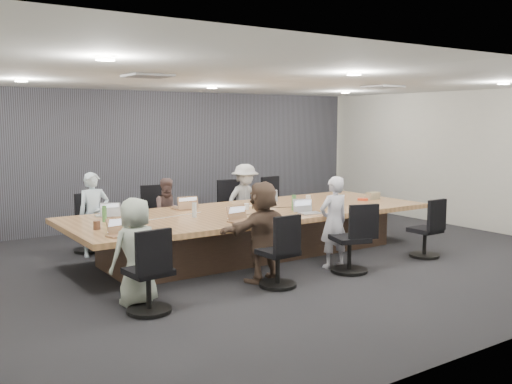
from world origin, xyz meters
TOP-DOWN VIEW (x-y plane):
  - floor at (0.00, 0.00)m, footprint 10.00×8.00m
  - ceiling at (0.00, 0.00)m, footprint 10.00×8.00m
  - wall_back at (0.00, 4.00)m, footprint 10.00×0.00m
  - wall_front at (0.00, -4.00)m, footprint 10.00×0.00m
  - wall_right at (5.00, 0.00)m, footprint 0.00×8.00m
  - curtain at (0.00, 3.92)m, footprint 9.80×0.04m
  - conference_table at (0.00, 0.50)m, footprint 6.00×2.20m
  - chair_0 at (-2.18, 2.20)m, footprint 0.61×0.61m
  - chair_1 at (-0.86, 2.20)m, footprint 0.66×0.66m
  - chair_2 at (0.73, 2.20)m, footprint 0.65×0.65m
  - chair_3 at (1.69, 2.20)m, footprint 0.66×0.66m
  - chair_4 at (-2.56, -1.20)m, footprint 0.59×0.59m
  - chair_5 at (-0.73, -1.20)m, footprint 0.55×0.55m
  - chair_6 at (0.56, -1.20)m, footprint 0.70×0.70m
  - chair_7 at (2.20, -1.20)m, footprint 0.51×0.51m
  - person_0 at (-2.18, 1.85)m, footprint 0.52×0.35m
  - laptop_0 at (-2.18, 1.30)m, footprint 0.33×0.26m
  - person_1 at (-0.86, 1.85)m, footprint 0.64×0.53m
  - laptop_1 at (-0.86, 1.30)m, footprint 0.37×0.26m
  - person_2 at (0.73, 1.85)m, footprint 0.94×0.60m
  - laptop_2 at (0.73, 1.30)m, footprint 0.40×0.31m
  - person_4 at (-2.56, -0.85)m, footprint 0.68×0.50m
  - laptop_4 at (-2.56, -0.30)m, footprint 0.32×0.25m
  - person_5 at (-0.73, -0.85)m, footprint 1.33×0.62m
  - laptop_5 at (-0.73, -0.30)m, footprint 0.38×0.29m
  - person_6 at (0.56, -0.85)m, footprint 0.52×0.35m
  - laptop_6 at (0.56, -0.30)m, footprint 0.37×0.28m
  - bottle_green_left at (-2.37, 0.81)m, footprint 0.08×0.08m
  - bottle_green_right at (0.56, 0.12)m, footprint 0.08×0.08m
  - bottle_clear at (-1.11, 0.43)m, footprint 0.07×0.07m
  - cup_white_far at (-0.04, 0.62)m, footprint 0.10×0.10m
  - cup_white_near at (1.42, 0.81)m, footprint 0.10×0.10m
  - mug_brown at (-2.65, 0.30)m, footprint 0.10×0.10m
  - mic_left at (-0.66, -0.02)m, footprint 0.19×0.16m
  - mic_right at (0.26, 0.66)m, footprint 0.17×0.14m
  - stapler at (-0.01, 0.23)m, footprint 0.17×0.06m
  - canvas_bag at (2.59, 0.35)m, footprint 0.25×0.15m
  - snack_packet at (2.32, 0.33)m, footprint 0.21×0.22m

SIDE VIEW (x-z plane):
  - floor at x=0.00m, z-range 0.00..0.00m
  - chair_7 at x=2.20m, z-range 0.00..0.74m
  - chair_0 at x=-2.18m, z-range 0.00..0.75m
  - chair_5 at x=-0.73m, z-range 0.00..0.78m
  - conference_table at x=0.00m, z-range 0.03..0.77m
  - chair_4 at x=-2.56m, z-range 0.00..0.81m
  - chair_6 at x=0.56m, z-range 0.00..0.83m
  - chair_1 at x=-0.86m, z-range 0.00..0.85m
  - chair_2 at x=0.73m, z-range 0.00..0.86m
  - chair_3 at x=1.69m, z-range 0.00..0.87m
  - person_1 at x=-0.86m, z-range 0.00..1.20m
  - person_4 at x=-2.56m, z-range 0.00..1.30m
  - person_0 at x=-2.18m, z-range 0.00..1.37m
  - person_6 at x=0.56m, z-range 0.00..1.38m
  - person_2 at x=0.73m, z-range 0.00..1.38m
  - person_5 at x=-0.73m, z-range 0.00..1.38m
  - laptop_0 at x=-2.18m, z-range 0.74..0.76m
  - laptop_1 at x=-0.86m, z-range 0.74..0.76m
  - laptop_2 at x=0.73m, z-range 0.74..0.76m
  - laptop_4 at x=-2.56m, z-range 0.74..0.76m
  - laptop_5 at x=-0.73m, z-range 0.74..0.76m
  - laptop_6 at x=0.56m, z-range 0.74..0.76m
  - mic_right at x=0.26m, z-range 0.74..0.77m
  - mic_left at x=-0.66m, z-range 0.74..0.77m
  - snack_packet at x=2.32m, z-range 0.74..0.78m
  - stapler at x=-0.01m, z-range 0.74..0.80m
  - cup_white_far at x=-0.04m, z-range 0.74..0.84m
  - cup_white_near at x=1.42m, z-range 0.74..0.85m
  - mug_brown at x=-2.65m, z-range 0.74..0.86m
  - canvas_bag at x=2.59m, z-range 0.74..0.87m
  - bottle_clear at x=-1.11m, z-range 0.74..0.96m
  - bottle_green_left at x=-2.37m, z-range 0.74..0.98m
  - bottle_green_right at x=0.56m, z-range 0.74..0.99m
  - wall_back at x=0.00m, z-range 0.00..2.80m
  - wall_front at x=0.00m, z-range 0.00..2.80m
  - wall_right at x=5.00m, z-range 0.00..2.80m
  - curtain at x=0.00m, z-range 0.00..2.80m
  - ceiling at x=0.00m, z-range 2.80..2.80m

